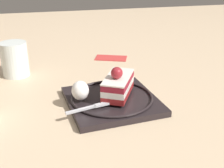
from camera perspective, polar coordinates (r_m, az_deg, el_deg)
ground_plane at (r=0.72m, az=-2.14°, el=-2.94°), size 2.40×2.40×0.00m
dessert_plate at (r=0.69m, az=0.00°, el=-3.06°), size 0.22×0.22×0.02m
cake_slice at (r=0.68m, az=1.15°, el=-0.12°), size 0.10×0.12×0.07m
whipped_cream_dollop at (r=0.67m, az=-6.07°, el=-1.25°), size 0.04×0.04×0.04m
fork at (r=0.64m, az=-4.04°, el=-4.42°), size 0.11×0.04×0.00m
drink_glass_far at (r=0.89m, az=-18.02°, el=4.16°), size 0.07×0.07×0.10m
folded_napkin at (r=1.00m, az=-0.19°, el=5.03°), size 0.12×0.09×0.00m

